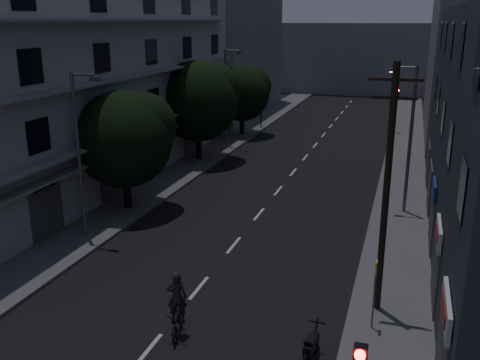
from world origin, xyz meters
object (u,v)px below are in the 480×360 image
Objects in this scene: motorcycle at (311,348)px; cyclist at (178,313)px; bus_stop_sign at (375,282)px; utility_pole at (387,187)px.

cyclist reaches higher than motorcycle.
motorcycle is 0.81× the size of cyclist.
motorcycle is 4.66m from cyclist.
cyclist is (-6.36, -2.18, -1.10)m from bus_stop_sign.
cyclist is at bearing -161.06° from bus_stop_sign.
motorcycle is (-1.80, -3.77, -4.39)m from utility_pole.
utility_pole reaches higher than bus_stop_sign.
bus_stop_sign is at bearing 58.60° from motorcycle.
utility_pole reaches higher than motorcycle.
motorcycle is at bearing -126.24° from bus_stop_sign.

